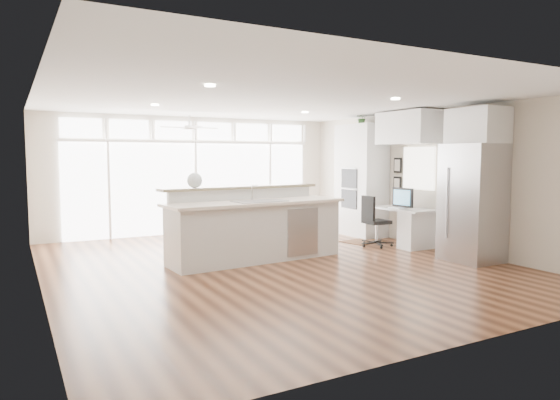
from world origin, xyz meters
TOP-DOWN VIEW (x-y plane):
  - floor at (0.00, 0.00)m, footprint 7.00×8.00m
  - ceiling at (0.00, 0.00)m, footprint 7.00×8.00m
  - wall_back at (0.00, 4.00)m, footprint 7.00×0.04m
  - wall_front at (0.00, -4.00)m, footprint 7.00×0.04m
  - wall_left at (-3.50, 0.00)m, footprint 0.04×8.00m
  - wall_right at (3.50, 0.00)m, footprint 0.04×8.00m
  - glass_wall at (0.00, 3.94)m, footprint 5.80×0.06m
  - transom_row at (0.00, 3.94)m, footprint 5.90×0.06m
  - desk_window at (3.46, 0.30)m, footprint 0.04×0.85m
  - ceiling_fan at (-0.50, 2.80)m, footprint 1.16×1.16m
  - recessed_lights at (0.00, 0.20)m, footprint 3.40×3.00m
  - oven_cabinet at (3.17, 1.80)m, footprint 0.64×1.20m
  - desk_nook at (3.13, 0.30)m, footprint 0.72×1.30m
  - upper_cabinets at (3.17, 0.30)m, footprint 0.64×1.30m
  - refrigerator at (3.11, -1.35)m, footprint 0.76×0.90m
  - fridge_cabinet at (3.17, -1.35)m, footprint 0.64×0.90m
  - framed_photos at (3.46, 0.92)m, footprint 0.06×0.22m
  - kitchen_island at (-0.11, 0.46)m, footprint 3.25×1.44m
  - rug at (2.68, 1.07)m, footprint 0.93×0.75m
  - office_chair at (2.58, 0.52)m, footprint 0.54×0.51m
  - fishbowl at (-1.09, 0.79)m, footprint 0.26×0.26m
  - monitor at (3.05, 0.30)m, footprint 0.13×0.52m
  - keyboard at (2.88, 0.30)m, footprint 0.14×0.35m
  - potted_plant at (3.17, 1.80)m, footprint 0.31×0.33m

SIDE VIEW (x-z plane):
  - floor at x=0.00m, z-range -0.02..0.00m
  - rug at x=2.68m, z-range 0.00..0.01m
  - desk_nook at x=3.13m, z-range 0.00..0.76m
  - office_chair at x=2.58m, z-range 0.00..1.00m
  - kitchen_island at x=-0.11m, z-range 0.00..1.26m
  - keyboard at x=2.88m, z-range 0.76..0.78m
  - monitor at x=3.05m, z-range 0.76..1.19m
  - refrigerator at x=3.11m, z-range 0.00..2.00m
  - glass_wall at x=0.00m, z-range 0.01..2.09m
  - oven_cabinet at x=3.17m, z-range 0.00..2.50m
  - wall_back at x=0.00m, z-range 0.00..2.70m
  - wall_front at x=0.00m, z-range 0.00..2.70m
  - wall_left at x=-3.50m, z-range 0.00..2.70m
  - wall_right at x=3.50m, z-range 0.00..2.70m
  - fishbowl at x=-1.09m, z-range 1.26..1.52m
  - framed_photos at x=3.46m, z-range 1.00..1.80m
  - desk_window at x=3.46m, z-range 1.12..1.98m
  - fridge_cabinet at x=3.17m, z-range 2.00..2.60m
  - upper_cabinets at x=3.17m, z-range 2.03..2.67m
  - transom_row at x=0.00m, z-range 2.18..2.58m
  - ceiling_fan at x=-0.50m, z-range 2.32..2.64m
  - potted_plant at x=3.17m, z-range 2.50..2.73m
  - recessed_lights at x=0.00m, z-range 2.67..2.69m
  - ceiling at x=0.00m, z-range 2.69..2.71m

